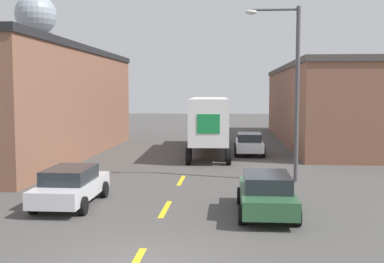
# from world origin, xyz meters

# --- Properties ---
(ground_plane) EXTENTS (160.00, 160.00, 0.00)m
(ground_plane) POSITION_xyz_m (0.00, 0.00, 0.00)
(ground_plane) COLOR #4C4947
(road_centerline) EXTENTS (0.20, 13.92, 0.01)m
(road_centerline) POSITION_xyz_m (0.00, 5.48, 0.00)
(road_centerline) COLOR yellow
(road_centerline) RESTS_ON ground_plane
(warehouse_left) EXTENTS (9.72, 22.99, 7.18)m
(warehouse_left) POSITION_xyz_m (-11.48, 19.25, 3.60)
(warehouse_left) COLOR brown
(warehouse_left) RESTS_ON ground_plane
(warehouse_right) EXTENTS (11.21, 27.25, 6.41)m
(warehouse_right) POSITION_xyz_m (12.22, 30.18, 3.21)
(warehouse_right) COLOR brown
(warehouse_right) RESTS_ON ground_plane
(semi_truck) EXTENTS (3.12, 13.34, 3.84)m
(semi_truck) POSITION_xyz_m (0.85, 21.88, 2.28)
(semi_truck) COLOR navy
(semi_truck) RESTS_ON ground_plane
(parked_car_right_near) EXTENTS (2.00, 4.55, 1.45)m
(parked_car_right_near) POSITION_xyz_m (3.63, 5.03, 0.76)
(parked_car_right_near) COLOR #2D5B38
(parked_car_right_near) RESTS_ON ground_plane
(parked_car_right_far) EXTENTS (2.00, 4.55, 1.45)m
(parked_car_right_far) POSITION_xyz_m (3.63, 21.12, 0.76)
(parked_car_right_far) COLOR silver
(parked_car_right_far) RESTS_ON ground_plane
(parked_car_left_near) EXTENTS (2.00, 4.55, 1.45)m
(parked_car_left_near) POSITION_xyz_m (-3.63, 5.79, 0.76)
(parked_car_left_near) COLOR silver
(parked_car_left_near) RESTS_ON ground_plane
(water_tower) EXTENTS (5.46, 5.46, 17.16)m
(water_tower) POSITION_xyz_m (-23.61, 51.48, 14.17)
(water_tower) COLOR #47474C
(water_tower) RESTS_ON ground_plane
(street_lamp) EXTENTS (2.56, 0.32, 8.24)m
(street_lamp) POSITION_xyz_m (5.19, 11.34, 4.77)
(street_lamp) COLOR #4C4C51
(street_lamp) RESTS_ON ground_plane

